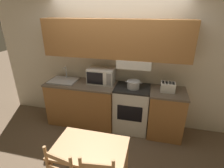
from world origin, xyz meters
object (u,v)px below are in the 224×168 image
object	(u,v)px
stove_range	(131,108)
sink_basin	(63,80)
toaster	(168,87)
dining_table	(90,155)
microwave	(101,76)
cooking_pot	(133,84)

from	to	relation	value
stove_range	sink_basin	bearing A→B (deg)	-179.22
toaster	dining_table	size ratio (longest dim) A/B	0.28
microwave	dining_table	distance (m)	1.64
microwave	sink_basin	distance (m)	0.81
microwave	sink_basin	xyz separation A→B (m)	(-0.79, -0.09, -0.14)
sink_basin	cooking_pot	bearing A→B (deg)	-0.41
cooking_pot	dining_table	size ratio (longest dim) A/B	0.35
stove_range	sink_basin	size ratio (longest dim) A/B	1.71
microwave	cooking_pot	bearing A→B (deg)	-8.95
stove_range	sink_basin	world-z (taller)	sink_basin
cooking_pot	microwave	size ratio (longest dim) A/B	0.62
microwave	stove_range	bearing A→B (deg)	-6.57
cooking_pot	toaster	xyz separation A→B (m)	(0.62, 0.02, 0.00)
stove_range	toaster	size ratio (longest dim) A/B	3.55
toaster	sink_basin	xyz separation A→B (m)	(-2.07, -0.01, -0.07)
sink_basin	toaster	bearing A→B (deg)	0.24
sink_basin	stove_range	bearing A→B (deg)	0.78
microwave	dining_table	world-z (taller)	microwave
microwave	toaster	distance (m)	1.28
toaster	sink_basin	size ratio (longest dim) A/B	0.48
stove_range	sink_basin	xyz separation A→B (m)	(-1.44, -0.02, 0.48)
dining_table	microwave	bearing A→B (deg)	101.43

